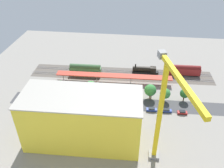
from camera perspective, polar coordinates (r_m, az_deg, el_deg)
The scene contains 25 objects.
ground_plane at distance 111.02m, azimuth 1.37°, elevation -3.23°, with size 155.91×155.91×0.00m, color gray.
rail_bed at distance 128.54m, azimuth 2.28°, elevation 2.43°, with size 97.45×13.70×0.01m, color #5B544C.
street_asphalt at distance 107.35m, azimuth 1.13°, elevation -4.71°, with size 97.45×9.00×0.01m, color #424244.
track_rails at distance 128.45m, azimuth 2.28°, elevation 2.50°, with size 97.42×9.49×0.12m.
platform_canopy_near at distance 119.80m, azimuth 0.41°, elevation 2.04°, with size 59.04×5.59×4.07m.
locomotive at distance 129.95m, azimuth 8.13°, elevation 3.40°, with size 14.21×3.13×5.14m.
passenger_coach at distance 131.77m, azimuth 17.15°, elevation 3.26°, with size 16.98×3.20×5.97m.
freight_coach_far at distance 127.04m, azimuth -6.50°, elevation 3.55°, with size 17.03×3.35×6.28m.
parked_car_0 at distance 105.74m, azimuth 16.67°, elevation -6.62°, with size 4.28×1.91×1.63m.
parked_car_1 at distance 104.96m, azimuth 13.00°, elevation -6.29°, with size 4.76×1.79×1.61m.
parked_car_2 at distance 104.10m, azimuth 9.58°, elevation -6.15°, with size 4.68×1.91×1.76m.
parked_car_3 at distance 104.02m, azimuth 6.10°, elevation -5.87°, with size 4.70×1.94×1.70m.
parked_car_4 at distance 103.72m, azimuth 2.75°, elevation -5.87°, with size 4.47×1.86×1.55m.
construction_building at distance 85.14m, azimuth -7.19°, elevation -8.50°, with size 40.77×16.91×19.75m, color yellow.
construction_roof_slab at distance 78.77m, azimuth -7.70°, elevation -3.06°, with size 41.37×17.51×0.40m, color #ADA89E.
tower_crane at distance 69.79m, azimuth 12.41°, elevation -6.21°, with size 8.70×27.58×38.31m.
box_truck_0 at distance 98.34m, azimuth 3.64°, elevation -7.78°, with size 10.29×3.20×3.39m.
box_truck_1 at distance 100.82m, azimuth -5.74°, elevation -6.65°, with size 9.05×2.78×3.52m.
street_tree_0 at distance 108.96m, azimuth 9.27°, elevation -1.49°, with size 5.48×5.48×7.43m.
street_tree_1 at distance 114.72m, azimuth -12.43°, elevation -0.17°, with size 4.17×4.17×6.37m.
street_tree_2 at distance 108.98m, azimuth 12.76°, elevation -2.26°, with size 4.78×4.78×6.58m.
street_tree_3 at distance 108.99m, azimuth 9.57°, elevation -1.64°, with size 4.27×4.27×6.65m.
street_tree_4 at distance 111.34m, azimuth 17.21°, elevation -2.21°, with size 4.26×4.26×6.32m.
street_tree_5 at distance 109.70m, azimuth -5.17°, elevation -0.68°, with size 5.55×5.55×7.78m.
traffic_light at distance 108.26m, azimuth 2.76°, elevation -1.45°, with size 0.50×0.36×6.70m.
Camera 1 is at (-7.59, 88.39, 66.75)m, focal length 37.69 mm.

